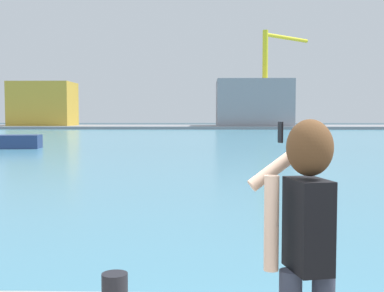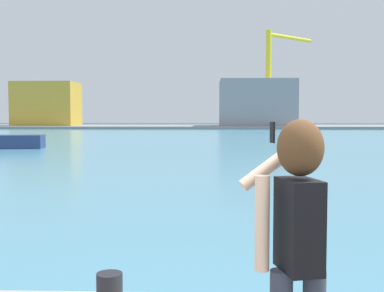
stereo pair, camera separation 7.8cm
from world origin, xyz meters
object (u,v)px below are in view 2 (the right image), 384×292
object	(u,v)px
warehouse_left	(47,104)
warehouse_right	(256,103)
port_crane	(274,67)
person_photographer	(296,231)

from	to	relation	value
warehouse_left	warehouse_right	size ratio (longest dim) A/B	0.84
warehouse_left	port_crane	xyz separation A→B (m)	(43.29, 0.18, 6.81)
warehouse_right	port_crane	xyz separation A→B (m)	(3.33, 0.56, 6.70)
person_photographer	port_crane	distance (m)	91.67
warehouse_right	warehouse_left	bearing A→B (deg)	179.45
warehouse_left	port_crane	size ratio (longest dim) A/B	0.65
port_crane	warehouse_right	bearing A→B (deg)	-170.41
person_photographer	warehouse_left	size ratio (longest dim) A/B	0.15
person_photographer	warehouse_left	distance (m)	95.62
person_photographer	warehouse_right	bearing A→B (deg)	-17.89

